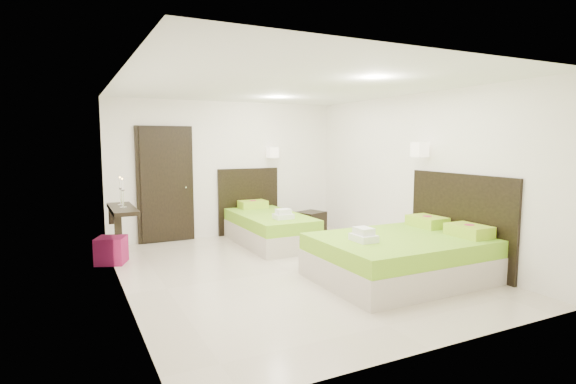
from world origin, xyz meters
name	(u,v)px	position (x,y,z in m)	size (l,w,h in m)	color
floor	(291,271)	(0.00, 0.00, 0.00)	(5.50, 5.50, 0.00)	beige
bed_single	(268,226)	(0.43, 1.78, 0.31)	(1.26, 2.09, 1.73)	#BEB3A2
bed_double	(405,254)	(1.23, -0.99, 0.33)	(2.22, 1.88, 1.83)	#BEB3A2
nightstand	(311,223)	(1.54, 2.15, 0.22)	(0.50, 0.44, 0.44)	black
ottoman	(111,250)	(-2.26, 1.57, 0.20)	(0.41, 0.41, 0.41)	maroon
door	(165,185)	(-1.20, 2.70, 1.05)	(1.02, 0.15, 2.14)	black
console_shelf	(122,209)	(-2.08, 1.60, 0.82)	(0.35, 1.20, 0.78)	black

